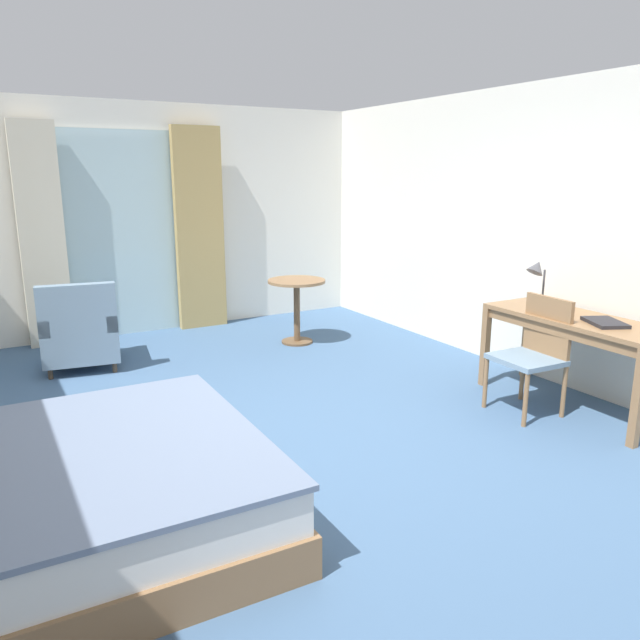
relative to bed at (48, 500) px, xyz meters
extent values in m
cube|color=#426084|center=(1.56, 0.48, -0.31)|extent=(6.10, 8.00, 0.10)
cube|color=white|center=(1.56, 4.22, 1.06)|extent=(5.70, 0.12, 2.65)
cube|color=white|center=(4.35, 0.48, 1.06)|extent=(0.12, 7.60, 2.65)
cube|color=silver|center=(1.34, 4.14, 0.90)|extent=(1.30, 0.02, 2.33)
cube|color=beige|center=(0.47, 4.04, 0.93)|extent=(0.45, 0.10, 2.39)
cube|color=tan|center=(2.21, 4.04, 0.93)|extent=(0.58, 0.10, 2.39)
cube|color=olive|center=(0.08, 0.00, -0.15)|extent=(2.04, 1.82, 0.22)
cube|color=white|center=(0.08, 0.00, 0.08)|extent=(1.98, 1.76, 0.24)
cube|color=slate|center=(0.41, -0.01, 0.21)|extent=(1.35, 1.79, 0.03)
cube|color=olive|center=(3.92, -0.02, 0.47)|extent=(0.60, 1.53, 0.04)
cube|color=olive|center=(3.92, -0.02, 0.41)|extent=(0.55, 1.45, 0.08)
cube|color=olive|center=(4.19, 0.71, 0.09)|extent=(0.06, 0.06, 0.71)
cube|color=olive|center=(3.65, -0.75, 0.09)|extent=(0.06, 0.06, 0.71)
cube|color=olive|center=(3.67, 0.72, 0.09)|extent=(0.06, 0.06, 0.71)
cube|color=gray|center=(3.48, 0.09, 0.17)|extent=(0.46, 0.49, 0.04)
cube|color=olive|center=(3.68, 0.08, 0.42)|extent=(0.06, 0.45, 0.46)
cylinder|color=olive|center=(3.29, 0.31, -0.06)|extent=(0.04, 0.04, 0.42)
cylinder|color=olive|center=(3.27, -0.12, -0.06)|extent=(0.04, 0.04, 0.42)
cylinder|color=olive|center=(3.69, 0.29, -0.06)|extent=(0.04, 0.04, 0.42)
cylinder|color=olive|center=(3.67, -0.14, -0.06)|extent=(0.04, 0.04, 0.42)
cylinder|color=#4C4C51|center=(3.90, 0.33, 0.49)|extent=(0.14, 0.14, 0.02)
cylinder|color=#4C4C51|center=(3.90, 0.33, 0.66)|extent=(0.02, 0.02, 0.32)
cone|color=#4C4C51|center=(3.81, 0.33, 0.85)|extent=(0.17, 0.14, 0.15)
cube|color=#232328|center=(3.90, -0.27, 0.50)|extent=(0.34, 0.39, 0.03)
cube|color=gray|center=(0.64, 3.10, -0.01)|extent=(0.80, 0.88, 0.30)
cube|color=gray|center=(0.59, 2.77, 0.37)|extent=(0.70, 0.22, 0.47)
cube|color=gray|center=(0.93, 3.06, 0.22)|extent=(0.22, 0.79, 0.16)
cube|color=gray|center=(0.35, 3.15, 0.22)|extent=(0.22, 0.79, 0.16)
cylinder|color=#4C3D2D|center=(0.97, 3.38, -0.21)|extent=(0.04, 0.04, 0.10)
cylinder|color=#4C3D2D|center=(0.41, 3.47, -0.21)|extent=(0.04, 0.04, 0.10)
cylinder|color=#4C3D2D|center=(0.87, 2.73, -0.21)|extent=(0.04, 0.04, 0.10)
cylinder|color=#4C3D2D|center=(0.31, 2.82, -0.21)|extent=(0.04, 0.04, 0.10)
cylinder|color=olive|center=(2.87, 2.79, 0.44)|extent=(0.63, 0.63, 0.03)
cylinder|color=brown|center=(2.87, 2.79, 0.08)|extent=(0.07, 0.07, 0.68)
cylinder|color=brown|center=(2.87, 2.79, -0.25)|extent=(0.35, 0.35, 0.02)
camera|label=1|loc=(-0.18, -3.07, 1.60)|focal=34.24mm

